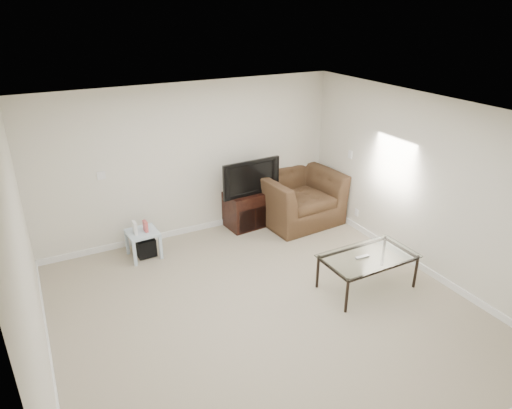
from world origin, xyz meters
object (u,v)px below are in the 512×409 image
recliner (298,189)px  coffee_table (367,272)px  television (248,176)px  tv_stand (248,209)px  side_table (144,244)px  subwoofer (145,247)px

recliner → coffee_table: 2.27m
recliner → coffee_table: size_ratio=1.08×
television → tv_stand: bearing=91.5°
side_table → recliner: recliner is taller
tv_stand → subwoofer: size_ratio=2.69×
tv_stand → television: bearing=-90.0°
side_table → coffee_table: size_ratio=0.35×
tv_stand → coffee_table: 2.52m
recliner → coffee_table: (-0.29, -2.22, -0.35)m
tv_stand → television: size_ratio=0.76×
television → coffee_table: 2.58m
television → coffee_table: bearing=-80.1°
tv_stand → recliner: 0.94m
television → side_table: size_ratio=2.20×
tv_stand → recliner: recliner is taller
tv_stand → subwoofer: (-1.86, -0.21, -0.16)m
side_table → recliner: 2.79m
coffee_table → recliner: bearing=82.5°
television → side_table: bearing=-177.4°
tv_stand → television: television is taller
side_table → coffee_table: (2.47, -2.22, 0.03)m
subwoofer → recliner: 2.77m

